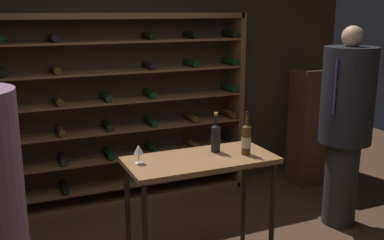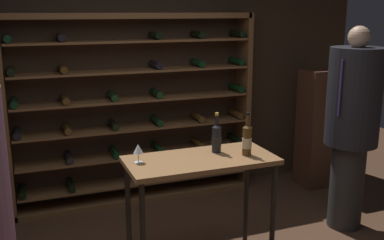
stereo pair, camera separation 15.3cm
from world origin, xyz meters
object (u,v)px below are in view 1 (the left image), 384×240
Objects in this scene: person_guest_blue_shirt at (346,119)px; wine_bottle_amber_reserve at (216,138)px; wine_bottle_green_slim at (246,139)px; display_cabinet at (310,127)px; wine_glass_stemmed_left at (139,150)px; wine_rack at (129,111)px; tasting_table at (200,172)px.

wine_bottle_amber_reserve is at bearing 113.84° from person_guest_blue_shirt.
wine_bottle_amber_reserve is 0.26m from wine_bottle_green_slim.
wine_glass_stemmed_left is (-2.58, -1.19, 0.37)m from display_cabinet.
wine_rack is 1.75m from wine_bottle_green_slim.
person_guest_blue_shirt is at bearing 4.11° from wine_bottle_amber_reserve.
person_guest_blue_shirt reaches higher than wine_bottle_green_slim.
wine_rack is 1.37× the size of person_guest_blue_shirt.
display_cabinet is 9.54× the size of wine_glass_stemmed_left.
person_guest_blue_shirt is 5.58× the size of wine_bottle_green_slim.
tasting_table is 0.83× the size of display_cabinet.
wine_rack is at bearing 107.04° from wine_bottle_green_slim.
wine_glass_stemmed_left is at bearing -103.26° from wine_rack.
wine_rack is 2.28m from person_guest_blue_shirt.
wine_glass_stemmed_left is (-2.16, -0.14, -0.01)m from person_guest_blue_shirt.
wine_rack reaches higher than wine_bottle_amber_reserve.
person_guest_blue_shirt is 13.17× the size of wine_glass_stemmed_left.
display_cabinet is at bearing 24.84° from wine_glass_stemmed_left.
wine_bottle_green_slim is at bearing -38.86° from wine_bottle_amber_reserve.
wine_glass_stemmed_left is (-0.68, -0.03, -0.01)m from wine_bottle_amber_reserve.
wine_glass_stemmed_left is at bearing 113.33° from person_guest_blue_shirt.
wine_bottle_amber_reserve is at bearing -148.51° from display_cabinet.
tasting_table is 0.60× the size of person_guest_blue_shirt.
display_cabinet is (0.42, 1.06, -0.38)m from person_guest_blue_shirt.
tasting_table is 0.32m from wine_bottle_amber_reserve.
wine_rack reaches higher than tasting_table.
wine_glass_stemmed_left is at bearing 172.51° from tasting_table.
person_guest_blue_shirt is 5.93× the size of wine_bottle_amber_reserve.
wine_bottle_amber_reserve reaches higher than wine_glass_stemmed_left.
wine_bottle_green_slim is (-1.28, -0.27, 0.01)m from person_guest_blue_shirt.
display_cabinet reaches higher than tasting_table.
wine_bottle_green_slim is at bearing -142.10° from display_cabinet.
person_guest_blue_shirt is 2.16m from wine_glass_stemmed_left.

